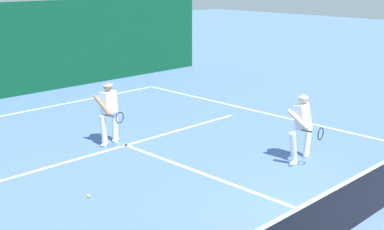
# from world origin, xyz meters

# --- Properties ---
(ground_plane) EXTENTS (80.00, 80.00, 0.00)m
(ground_plane) POSITION_xyz_m (0.00, 0.00, 0.00)
(ground_plane) COLOR #5374B8
(court_line_baseline_far) EXTENTS (10.12, 0.10, 0.01)m
(court_line_baseline_far) POSITION_xyz_m (0.00, 11.25, 0.00)
(court_line_baseline_far) COLOR white
(court_line_baseline_far) RESTS_ON ground_plane
(court_line_service) EXTENTS (8.25, 0.10, 0.01)m
(court_line_service) POSITION_xyz_m (0.00, 6.32, 0.00)
(court_line_service) COLOR white
(court_line_service) RESTS_ON ground_plane
(court_line_centre) EXTENTS (0.10, 6.40, 0.01)m
(court_line_centre) POSITION_xyz_m (0.00, 3.20, 0.00)
(court_line_centre) COLOR white
(court_line_centre) RESTS_ON ground_plane
(tennis_net) EXTENTS (11.09, 0.09, 1.07)m
(tennis_net) POSITION_xyz_m (0.00, 0.00, 0.50)
(tennis_net) COLOR #1E4723
(tennis_net) RESTS_ON ground_plane
(player_near) EXTENTS (1.05, 0.91, 1.60)m
(player_near) POSITION_xyz_m (2.22, 2.53, 0.88)
(player_near) COLOR silver
(player_near) RESTS_ON ground_plane
(player_far) EXTENTS (0.71, 0.90, 1.63)m
(player_far) POSITION_xyz_m (-0.22, 6.69, 0.89)
(player_far) COLOR silver
(player_far) RESTS_ON ground_plane
(tennis_ball) EXTENTS (0.07, 0.07, 0.07)m
(tennis_ball) POSITION_xyz_m (-2.49, 4.29, 0.03)
(tennis_ball) COLOR #D1E033
(tennis_ball) RESTS_ON ground_plane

